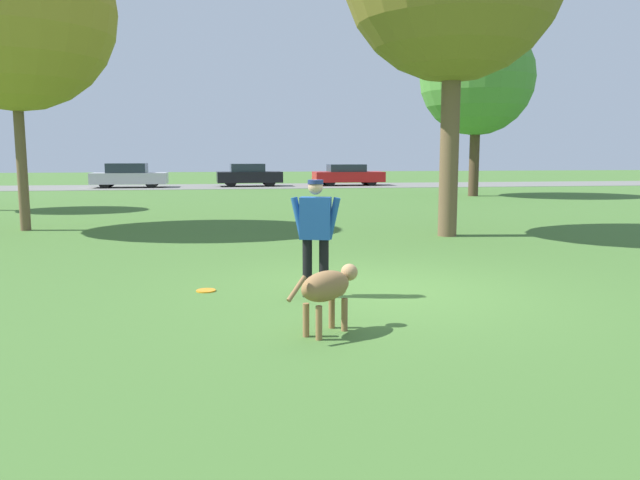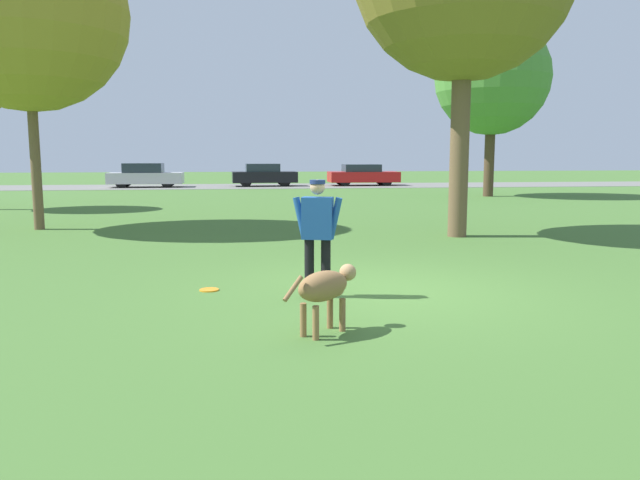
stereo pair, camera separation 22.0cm
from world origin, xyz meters
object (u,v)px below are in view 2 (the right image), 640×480
Objects in this scene: tree_near_left at (26,10)px; parked_car_red at (363,175)px; dog at (326,288)px; tree_far_right at (492,78)px; person at (318,229)px; parked_car_silver at (145,176)px; frisbee at (209,290)px; parked_car_black at (264,175)px.

tree_near_left is 1.86× the size of parked_car_red.
dog is 0.12× the size of tree_far_right.
tree_far_right is at bearing 77.75° from person.
parked_car_silver is (-16.68, 9.92, -4.61)m from tree_far_right.
parked_car_silver is at bearing 99.87° from frisbee.
parked_car_red is (6.60, 31.12, 0.15)m from dog.
parked_car_black is (0.44, 29.33, -0.26)m from person.
parked_car_black is (6.59, 20.84, -4.76)m from tree_near_left.
tree_far_right reaches higher than frisbee.
tree_near_left is 1.88× the size of parked_car_silver.
tree_far_right is at bearing 57.61° from frisbee.
dog is 31.81m from parked_car_red.
person reaches higher than dog.
tree_far_right is at bearing -30.86° from parked_car_silver.
parked_car_red is at bearing 110.13° from tree_far_right.
parked_car_black is (6.87, 0.33, -0.01)m from parked_car_silver.
tree_near_left is at bearing -121.56° from parked_car_red.
tree_far_right reaches higher than parked_car_black.
parked_car_red is at bearing 58.87° from tree_near_left.
parked_car_silver is at bearing 60.52° from dog.
dog is 0.24× the size of parked_car_black.
frisbee is (-1.48, 0.59, -0.92)m from person.
tree_far_right is (10.38, 20.81, 4.79)m from dog.
frisbee is 29.89m from parked_car_red.
dog is at bearing -59.49° from tree_near_left.
parked_car_red is at bearing 1.61° from parked_car_silver.
tree_far_right is (10.25, 19.09, 4.36)m from person.
person reaches higher than parked_car_silver.
parked_car_silver is at bearing 90.77° from tree_near_left.
parked_car_red is at bearing 36.95° from dog.
frisbee is at bearing -96.41° from parked_car_black.
parked_car_black is (1.92, 28.74, 0.66)m from frisbee.
person is 22.10m from tree_far_right.
tree_far_right is at bearing -48.83° from parked_car_black.
parked_car_black is at bearing 86.17° from frisbee.
parked_car_silver is (-6.30, 30.73, 0.18)m from dog.
person is 0.20× the size of tree_near_left.
person reaches higher than frisbee.
person reaches higher than parked_car_red.
tree_near_left reaches higher than dog.
tree_far_right is 1.87× the size of parked_car_silver.
person is at bearing -93.45° from parked_car_black.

